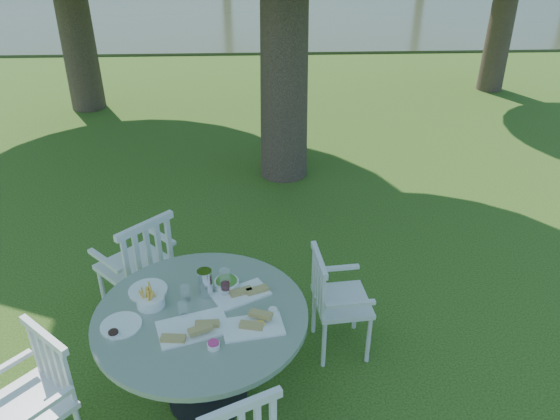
{
  "coord_description": "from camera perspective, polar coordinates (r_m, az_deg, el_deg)",
  "views": [
    {
      "loc": [
        -0.18,
        -3.77,
        3.1
      ],
      "look_at": [
        0.0,
        0.2,
        0.85
      ],
      "focal_mm": 35.0,
      "sensor_mm": 36.0,
      "label": 1
    }
  ],
  "objects": [
    {
      "name": "chair_nw",
      "position": [
        4.51,
        -14.26,
        -5.36
      ],
      "size": [
        0.7,
        0.7,
        1.01
      ],
      "rotation": [
        0.0,
        0.0,
        -2.35
      ],
      "color": "silver",
      "rests_on": "ground"
    },
    {
      "name": "chair_sw",
      "position": [
        3.75,
        -23.85,
        -16.82
      ],
      "size": [
        0.64,
        0.63,
        0.92
      ],
      "rotation": [
        0.0,
        0.0,
        -0.73
      ],
      "color": "silver",
      "rests_on": "ground"
    },
    {
      "name": "chair_ne",
      "position": [
        4.18,
        5.37,
        -8.93
      ],
      "size": [
        0.45,
        0.48,
        0.87
      ],
      "rotation": [
        0.0,
        0.0,
        -4.62
      ],
      "color": "silver",
      "rests_on": "ground"
    },
    {
      "name": "tableware",
      "position": [
        3.68,
        -8.75,
        -9.44
      ],
      "size": [
        1.17,
        0.74,
        0.2
      ],
      "color": "white",
      "rests_on": "table"
    },
    {
      "name": "ground",
      "position": [
        4.89,
        0.11,
        -9.87
      ],
      "size": [
        140.0,
        140.0,
        0.0
      ],
      "primitive_type": "plane",
      "color": "#1D3C0C",
      "rests_on": "ground"
    },
    {
      "name": "table",
      "position": [
        3.74,
        -8.11,
        -12.33
      ],
      "size": [
        1.4,
        1.4,
        0.77
      ],
      "color": "black",
      "rests_on": "ground"
    }
  ]
}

